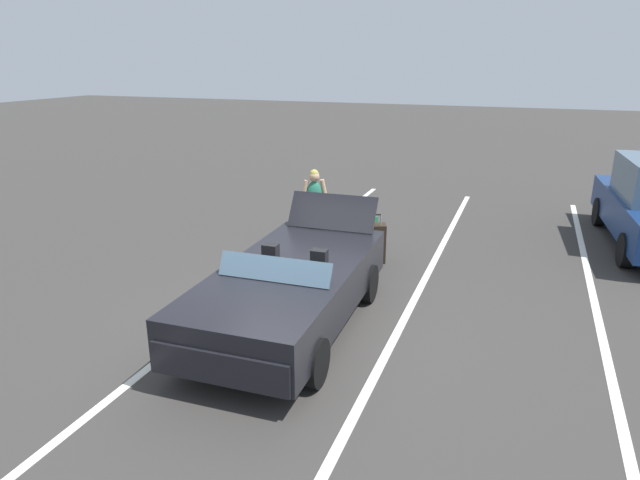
# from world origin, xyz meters

# --- Properties ---
(ground_plane) EXTENTS (80.00, 80.00, 0.00)m
(ground_plane) POSITION_xyz_m (0.00, 0.00, 0.00)
(ground_plane) COLOR #383533
(lot_line_near) EXTENTS (18.00, 0.12, 0.01)m
(lot_line_near) POSITION_xyz_m (0.00, -1.23, 0.00)
(lot_line_near) COLOR silver
(lot_line_near) RESTS_ON ground_plane
(lot_line_mid) EXTENTS (18.00, 0.12, 0.01)m
(lot_line_mid) POSITION_xyz_m (0.00, 1.47, 0.00)
(lot_line_mid) COLOR silver
(lot_line_mid) RESTS_ON ground_plane
(lot_line_far) EXTENTS (18.00, 0.12, 0.01)m
(lot_line_far) POSITION_xyz_m (0.00, 4.17, 0.00)
(lot_line_far) COLOR silver
(lot_line_far) RESTS_ON ground_plane
(convertible_car) EXTENTS (4.27, 1.93, 1.49)m
(convertible_car) POSITION_xyz_m (0.20, 0.01, 0.59)
(convertible_car) COLOR black
(convertible_car) RESTS_ON ground_plane
(suitcase_large_black) EXTENTS (0.43, 0.55, 0.96)m
(suitcase_large_black) POSITION_xyz_m (-3.05, 0.36, 0.37)
(suitcase_large_black) COLOR #2D2319
(suitcase_large_black) RESTS_ON ground_plane
(suitcase_medium_bright) EXTENTS (0.47, 0.40, 0.82)m
(suitcase_medium_bright) POSITION_xyz_m (-3.88, 0.01, 0.31)
(suitcase_medium_bright) COLOR #19723F
(suitcase_medium_bright) RESTS_ON ground_plane
(traveler_person) EXTENTS (0.40, 0.55, 1.65)m
(traveler_person) POSITION_xyz_m (-3.26, -0.89, 0.93)
(traveler_person) COLOR #1E2338
(traveler_person) RESTS_ON ground_plane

